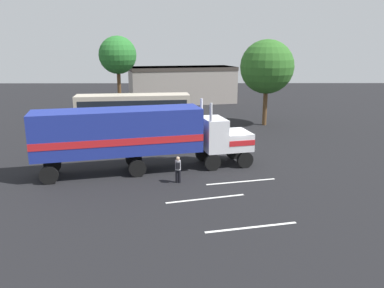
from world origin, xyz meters
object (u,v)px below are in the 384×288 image
(semi_truck, at_px, (136,134))
(person_bystander, at_px, (178,169))
(parked_bus, at_px, (133,108))
(tree_center, at_px, (267,67))
(tree_left, at_px, (118,55))

(semi_truck, height_order, person_bystander, semi_truck)
(semi_truck, distance_m, parked_bus, 13.44)
(person_bystander, xyz_separation_m, tree_center, (8.52, 17.30, 5.06))
(tree_left, bearing_deg, person_bystander, -72.48)
(semi_truck, relative_size, parked_bus, 1.28)
(person_bystander, height_order, tree_center, tree_center)
(semi_truck, relative_size, tree_left, 1.56)
(parked_bus, relative_size, tree_left, 1.22)
(parked_bus, height_order, tree_center, tree_center)
(person_bystander, bearing_deg, semi_truck, 140.86)
(tree_left, bearing_deg, parked_bus, -72.08)
(semi_truck, xyz_separation_m, tree_left, (-5.04, 22.44, 4.40))
(parked_bus, bearing_deg, tree_left, 107.92)
(tree_center, bearing_deg, semi_truck, -126.80)
(person_bystander, bearing_deg, parked_bus, 107.28)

